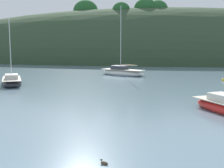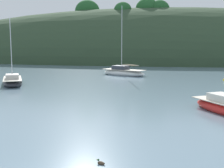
% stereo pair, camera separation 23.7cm
% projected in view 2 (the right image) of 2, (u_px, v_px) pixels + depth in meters
% --- Properties ---
extents(far_shoreline_hill, '(150.00, 36.00, 31.91)m').
position_uv_depth(far_shoreline_hill, '(146.00, 61.00, 83.74)').
color(far_shoreline_hill, '#2D422B').
rests_on(far_shoreline_hill, ground).
extents(sailboat_grey_yawl, '(5.19, 7.05, 8.35)m').
position_uv_depth(sailboat_grey_yawl, '(13.00, 82.00, 37.08)').
color(sailboat_grey_yawl, '#232328').
rests_on(sailboat_grey_yawl, ground).
extents(sailboat_yellow_far, '(7.98, 5.72, 11.20)m').
position_uv_depth(sailboat_yellow_far, '(123.00, 72.00, 48.37)').
color(sailboat_yellow_far, white).
rests_on(sailboat_yellow_far, ground).
extents(duck_lone_right, '(0.41, 0.31, 0.24)m').
position_uv_depth(duck_lone_right, '(101.00, 163.00, 12.72)').
color(duck_lone_right, '#473828').
rests_on(duck_lone_right, ground).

